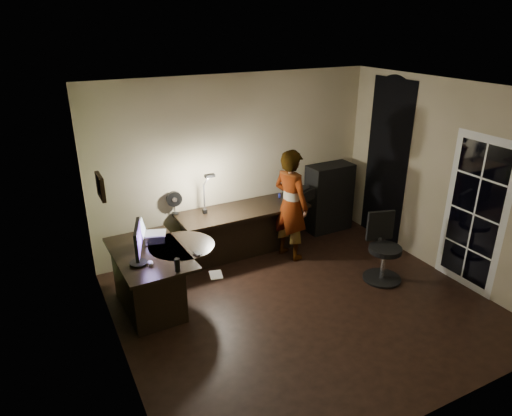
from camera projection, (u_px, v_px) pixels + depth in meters
name	position (u px, v px, depth m)	size (l,w,h in m)	color
floor	(304.00, 306.00, 5.86)	(4.50, 4.00, 0.01)	black
ceiling	(314.00, 91.00, 4.82)	(4.50, 4.00, 0.01)	silver
wall_back	(236.00, 164.00, 6.99)	(4.50, 0.01, 2.70)	tan
wall_front	(444.00, 294.00, 3.70)	(4.50, 0.01, 2.70)	tan
wall_left	(112.00, 250.00, 4.39)	(0.01, 4.00, 2.70)	tan
wall_right	(445.00, 180.00, 6.29)	(0.01, 4.00, 2.70)	tan
green_wall_overlay	(113.00, 250.00, 4.40)	(0.00, 4.00, 2.70)	#485B27
arched_doorway	(387.00, 162.00, 7.25)	(0.01, 0.90, 2.60)	black
french_door	(474.00, 214.00, 5.95)	(0.02, 0.92, 2.10)	white
framed_picture	(100.00, 187.00, 4.58)	(0.04, 0.30, 0.25)	black
desk_left	(152.00, 280.00, 5.71)	(0.83, 1.35, 0.78)	black
desk_right	(243.00, 232.00, 7.02)	(2.01, 0.70, 0.75)	black
cabinet	(329.00, 198.00, 7.78)	(0.78, 0.39, 1.16)	black
laptop_stand	(155.00, 237.00, 5.79)	(0.24, 0.20, 0.10)	silver
laptop	(153.00, 226.00, 5.73)	(0.31, 0.29, 0.21)	silver
monitor	(137.00, 250.00, 5.22)	(0.10, 0.52, 0.34)	black
mouse	(150.00, 263.00, 5.26)	(0.06, 0.10, 0.04)	silver
phone	(197.00, 253.00, 5.50)	(0.06, 0.13, 0.01)	black
pen	(162.00, 240.00, 5.83)	(0.01, 0.15, 0.01)	black
speaker	(177.00, 265.00, 5.08)	(0.06, 0.06, 0.16)	black
notepad	(216.00, 275.00, 5.03)	(0.13, 0.19, 0.01)	silver
desk_fan	(174.00, 203.00, 6.64)	(0.23, 0.12, 0.35)	black
headphones	(283.00, 195.00, 7.32)	(0.18, 0.08, 0.08)	#252E9B
printer	(299.00, 194.00, 7.20)	(0.42, 0.33, 0.19)	black
desk_lamp	(204.00, 190.00, 6.59)	(0.18, 0.33, 0.73)	black
office_chair	(385.00, 249.00, 6.27)	(0.53, 0.53, 0.95)	black
person	(291.00, 205.00, 6.77)	(0.61, 0.40, 1.70)	#D8A88C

